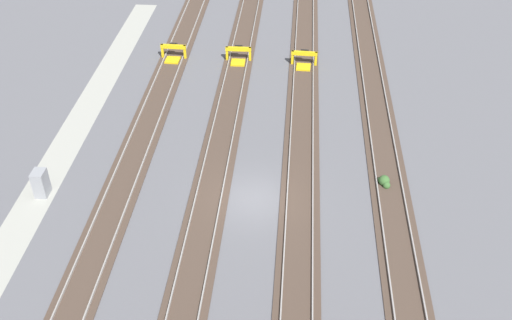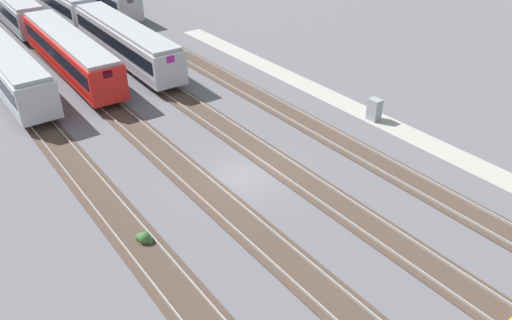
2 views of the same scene
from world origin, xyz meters
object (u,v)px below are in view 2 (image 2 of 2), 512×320
at_px(subway_car_back_row_centre, 6,66).
at_px(subway_car_front_row_rightmost, 70,53).
at_px(subway_car_front_row_leftmost, 12,7).
at_px(subway_car_front_row_right_inner, 58,0).
at_px(weed_clump, 144,238).
at_px(subway_car_front_row_centre, 126,42).
at_px(electrical_cabinet, 374,110).

bearing_deg(subway_car_back_row_centre, subway_car_front_row_rightmost, -90.00).
xyz_separation_m(subway_car_front_row_leftmost, subway_car_front_row_right_inner, (-0.01, -5.11, 0.00)).
relative_size(subway_car_back_row_centre, weed_clump, 19.58).
relative_size(subway_car_front_row_leftmost, subway_car_front_row_rightmost, 1.00).
bearing_deg(subway_car_back_row_centre, subway_car_front_row_leftmost, -15.27).
height_order(subway_car_front_row_rightmost, subway_car_back_row_centre, same).
xyz_separation_m(subway_car_front_row_leftmost, subway_car_front_row_centre, (-18.91, -5.07, 0.00)).
height_order(subway_car_front_row_leftmost, subway_car_front_row_rightmost, same).
height_order(electrical_cabinet, weed_clump, electrical_cabinet).
distance_m(subway_car_front_row_right_inner, weed_clump, 43.80).
bearing_deg(subway_car_front_row_centre, weed_clump, 157.28).
bearing_deg(subway_car_front_row_right_inner, subway_car_front_row_centre, 179.87).
relative_size(subway_car_front_row_right_inner, subway_car_front_row_rightmost, 1.00).
bearing_deg(subway_car_front_row_centre, subway_car_back_row_centre, 90.00).
xyz_separation_m(subway_car_front_row_centre, subway_car_front_row_right_inner, (18.90, -0.04, 0.00)).
bearing_deg(subway_car_back_row_centre, subway_car_front_row_right_inner, -28.54).
height_order(subway_car_front_row_rightmost, weed_clump, subway_car_front_row_rightmost).
relative_size(subway_car_front_row_right_inner, electrical_cabinet, 11.26).
xyz_separation_m(subway_car_front_row_rightmost, electrical_cabinet, (-21.37, -14.47, -1.24)).
bearing_deg(subway_car_front_row_leftmost, electrical_cabinet, -160.21).
bearing_deg(electrical_cabinet, subway_car_back_row_centre, 42.61).
bearing_deg(electrical_cabinet, subway_car_front_row_leftmost, 19.79).
relative_size(subway_car_front_row_leftmost, weed_clump, 19.60).
height_order(subway_car_front_row_right_inner, weed_clump, subway_car_front_row_right_inner).
bearing_deg(electrical_cabinet, subway_car_front_row_rightmost, 34.10).
relative_size(electrical_cabinet, weed_clump, 1.74).
height_order(subway_car_front_row_leftmost, electrical_cabinet, subway_car_front_row_leftmost).
bearing_deg(subway_car_front_row_rightmost, subway_car_front_row_centre, -90.00).
xyz_separation_m(subway_car_front_row_leftmost, weed_clump, (-42.62, 4.85, -1.80)).
xyz_separation_m(subway_car_front_row_leftmost, subway_car_front_row_rightmost, (-18.91, -0.02, 0.00)).
height_order(subway_car_front_row_rightmost, electrical_cabinet, subway_car_front_row_rightmost).
bearing_deg(subway_car_front_row_centre, subway_car_front_row_rightmost, 90.00).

